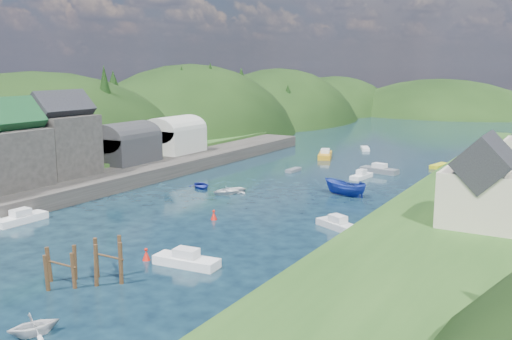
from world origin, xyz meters
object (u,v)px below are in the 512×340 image
Objects in this scene: piling_cluster_near at (61,271)px; piling_cluster_far at (109,264)px; channel_buoy_far at (214,215)px; channel_buoy_near at (146,255)px.

piling_cluster_far is (2.49, 2.48, 0.26)m from piling_cluster_near.
piling_cluster_far reaches higher than channel_buoy_far.
piling_cluster_near reaches higher than channel_buoy_near.
piling_cluster_near is 3.53m from piling_cluster_far.
piling_cluster_far is at bearing 44.87° from piling_cluster_near.
channel_buoy_near and channel_buoy_far have the same top height.
piling_cluster_near is at bearing -88.38° from channel_buoy_far.
channel_buoy_near is (1.82, 7.59, -0.65)m from piling_cluster_near.
channel_buoy_near is 14.01m from channel_buoy_far.
piling_cluster_near is 3.08× the size of channel_buoy_near.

